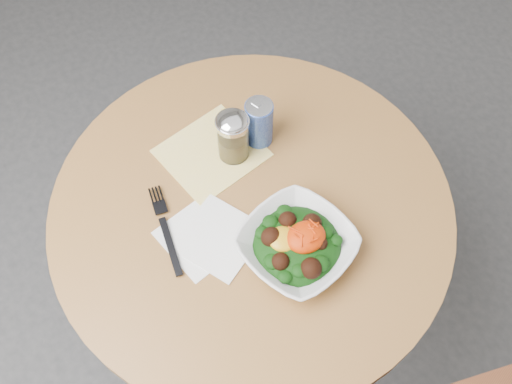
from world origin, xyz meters
TOP-DOWN VIEW (x-y plane):
  - ground at (0.00, 0.00)m, footprint 6.00×6.00m
  - table at (0.00, 0.00)m, footprint 0.90×0.90m
  - cloth_napkin at (-0.02, 0.16)m, footprint 0.25×0.24m
  - paper_napkins at (-0.12, -0.03)m, footprint 0.23×0.22m
  - salad_bowl at (0.03, -0.15)m, footprint 0.28×0.28m
  - fork at (-0.19, 0.04)m, footprint 0.06×0.23m
  - spice_shaker at (0.03, 0.14)m, footprint 0.08×0.08m
  - beverage_can at (0.10, 0.15)m, footprint 0.07×0.07m

SIDE VIEW (x-z plane):
  - ground at x=0.00m, z-range 0.00..0.00m
  - table at x=0.00m, z-range 0.18..0.93m
  - cloth_napkin at x=-0.02m, z-range 0.75..0.75m
  - paper_napkins at x=-0.12m, z-range 0.75..0.75m
  - fork at x=-0.19m, z-range 0.75..0.76m
  - salad_bowl at x=0.03m, z-range 0.74..0.82m
  - beverage_can at x=0.10m, z-range 0.75..0.87m
  - spice_shaker at x=0.03m, z-range 0.75..0.88m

